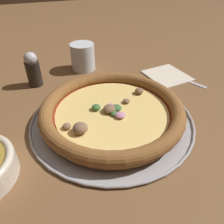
{
  "coord_description": "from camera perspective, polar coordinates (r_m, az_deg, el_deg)",
  "views": [
    {
      "loc": [
        0.13,
        0.38,
        0.32
      ],
      "look_at": [
        0.0,
        0.0,
        0.02
      ],
      "focal_mm": 35.0,
      "sensor_mm": 36.0,
      "label": 1
    }
  ],
  "objects": [
    {
      "name": "ground_plane",
      "position": [
        0.51,
        0.0,
        -2.08
      ],
      "size": [
        3.0,
        3.0,
        0.0
      ],
      "primitive_type": "plane",
      "color": "brown"
    },
    {
      "name": "pizza_tray",
      "position": [
        0.51,
        0.0,
        -1.72
      ],
      "size": [
        0.38,
        0.38,
        0.01
      ],
      "color": "#9E9EA3",
      "rests_on": "ground_plane"
    },
    {
      "name": "pizza",
      "position": [
        0.5,
        -0.02,
        0.34
      ],
      "size": [
        0.33,
        0.33,
        0.04
      ],
      "color": "#A86B33",
      "rests_on": "pizza_tray"
    },
    {
      "name": "drinking_cup",
      "position": [
        0.74,
        -7.49,
        14.12
      ],
      "size": [
        0.08,
        0.08,
        0.08
      ],
      "color": "silver",
      "rests_on": "ground_plane"
    },
    {
      "name": "napkin",
      "position": [
        0.72,
        14.21,
        9.34
      ],
      "size": [
        0.13,
        0.14,
        0.01
      ],
      "rotation": [
        0.0,
        0.0,
        0.14
      ],
      "color": "beige",
      "rests_on": "ground_plane"
    },
    {
      "name": "fork",
      "position": [
        0.72,
        16.24,
        9.0
      ],
      "size": [
        0.1,
        0.17,
        0.0
      ],
      "rotation": [
        0.0,
        0.0,
        5.17
      ],
      "color": "#B7B7BC",
      "rests_on": "ground_plane"
    },
    {
      "name": "pepper_shaker",
      "position": [
        0.67,
        -19.96,
        10.42
      ],
      "size": [
        0.04,
        0.04,
        0.1
      ],
      "color": "black",
      "rests_on": "ground_plane"
    }
  ]
}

